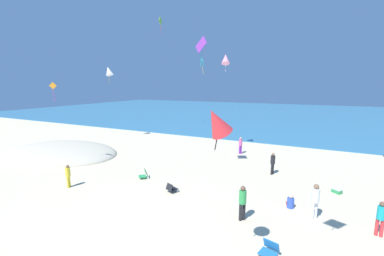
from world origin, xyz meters
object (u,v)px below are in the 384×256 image
at_px(beach_chair_far_right, 144,174).
at_px(kite_red, 217,122).
at_px(beach_chair_far_left, 269,250).
at_px(kite_lime, 160,21).
at_px(person_0, 290,202).
at_px(person_1, 315,199).
at_px(cooler_box, 337,191).
at_px(kite_orange, 53,87).
at_px(person_7, 273,162).
at_px(kite_white, 109,71).
at_px(person_4, 241,144).
at_px(person_2, 243,201).
at_px(kite_pink, 226,59).
at_px(kite_teal, 203,63).
at_px(beach_chair_near_camera, 171,188).
at_px(kite_purple, 201,45).
at_px(person_5, 68,174).
at_px(person_6, 381,216).

xyz_separation_m(beach_chair_far_right, kite_red, (7.26, -6.04, 4.81)).
xyz_separation_m(beach_chair_far_left, kite_lime, (-17.66, 20.47, 14.10)).
relative_size(person_0, person_1, 0.42).
distance_m(cooler_box, kite_orange, 19.31).
bearing_deg(beach_chair_far_right, person_7, 170.86).
bearing_deg(kite_white, person_4, 2.08).
distance_m(person_1, person_7, 5.80).
distance_m(beach_chair_far_right, kite_red, 10.60).
bearing_deg(person_7, beach_chair_far_right, -131.22).
bearing_deg(person_2, cooler_box, -87.58).
bearing_deg(beach_chair_far_right, person_0, 140.07).
relative_size(beach_chair_far_left, kite_pink, 0.44).
bearing_deg(person_7, cooler_box, -3.69).
xyz_separation_m(beach_chair_far_right, person_7, (7.56, 4.50, 0.62)).
height_order(person_0, kite_teal, kite_teal).
bearing_deg(beach_chair_near_camera, kite_red, -115.28).
relative_size(kite_white, kite_purple, 0.99).
height_order(beach_chair_near_camera, cooler_box, beach_chair_near_camera).
xyz_separation_m(beach_chair_near_camera, cooler_box, (8.61, 4.08, -0.13)).
distance_m(beach_chair_far_right, person_5, 4.58).
xyz_separation_m(beach_chair_far_left, kite_white, (-19.23, 12.37, 7.38)).
bearing_deg(person_4, person_0, 156.72).
distance_m(kite_pink, kite_teal, 4.53).
xyz_separation_m(beach_chair_far_right, person_2, (7.18, -2.23, 0.68)).
height_order(beach_chair_far_right, kite_white, kite_white).
bearing_deg(kite_pink, cooler_box, -34.32).
distance_m(beach_chair_near_camera, beach_chair_far_right, 2.95).
bearing_deg(person_7, kite_orange, -139.52).
relative_size(person_2, person_5, 1.16).
height_order(person_0, kite_white, kite_white).
xyz_separation_m(kite_white, kite_teal, (9.53, 3.84, 0.79)).
bearing_deg(beach_chair_near_camera, kite_lime, 56.34).
bearing_deg(person_1, kite_teal, -5.46).
xyz_separation_m(kite_pink, kite_orange, (-8.99, -10.38, -2.44)).
distance_m(person_5, kite_teal, 17.12).
bearing_deg(person_2, kite_pink, -26.31).
bearing_deg(person_1, person_5, 53.73).
distance_m(cooler_box, person_5, 15.86).
relative_size(kite_white, kite_red, 1.36).
xyz_separation_m(person_4, kite_purple, (-0.99, -6.66, 7.72)).
bearing_deg(kite_lime, kite_white, -101.03).
bearing_deg(person_4, kite_purple, 118.79).
xyz_separation_m(person_4, person_7, (3.37, -4.16, 0.00)).
bearing_deg(person_6, kite_red, -32.18).
height_order(person_1, kite_orange, kite_orange).
bearing_deg(kite_lime, beach_chair_near_camera, -55.96).
bearing_deg(person_2, beach_chair_far_left, 168.17).
bearing_deg(person_1, person_7, -20.28).
bearing_deg(kite_orange, kite_pink, 49.09).
distance_m(person_6, kite_pink, 16.11).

